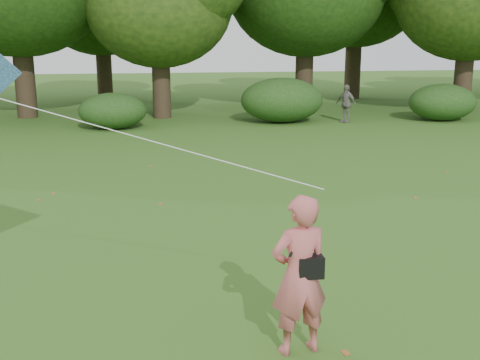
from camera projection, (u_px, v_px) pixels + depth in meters
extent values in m
plane|color=#265114|center=(345.00, 321.00, 8.05)|extent=(100.00, 100.00, 0.00)
imported|color=#C35B5D|center=(299.00, 275.00, 7.06)|extent=(0.80, 0.61, 1.97)
imported|color=slate|center=(346.00, 104.00, 25.40)|extent=(0.89, 0.97, 1.60)
cube|color=black|center=(310.00, 266.00, 7.02)|extent=(0.30, 0.20, 0.26)
cylinder|color=black|center=(301.00, 236.00, 6.90)|extent=(0.33, 0.14, 0.47)
cylinder|color=white|center=(116.00, 131.00, 6.76)|extent=(4.63, 0.95, 1.31)
cylinder|color=#3A2D1E|center=(24.00, 74.00, 26.62)|extent=(0.88, 0.88, 3.85)
cylinder|color=#3A2D1E|center=(161.00, 82.00, 26.59)|extent=(0.80, 0.80, 3.15)
ellipsoid|color=#1E3F11|center=(159.00, 4.00, 25.79)|extent=(6.40, 6.40, 5.44)
cylinder|color=#3A2D1E|center=(304.00, 72.00, 29.44)|extent=(0.86, 0.86, 3.67)
cylinder|color=#3A2D1E|center=(463.00, 76.00, 28.06)|extent=(0.83, 0.83, 3.43)
cylinder|color=#3A2D1E|center=(104.00, 69.00, 33.33)|extent=(0.84, 0.84, 3.50)
ellipsoid|color=#1E3F11|center=(100.00, 0.00, 32.44)|extent=(7.00, 7.00, 5.95)
cylinder|color=#3A2D1E|center=(353.00, 63.00, 34.28)|extent=(0.90, 0.90, 4.02)
ellipsoid|color=#264919|center=(113.00, 111.00, 23.73)|extent=(2.66, 2.09, 1.42)
ellipsoid|color=#264919|center=(282.00, 100.00, 25.44)|extent=(3.50, 2.75, 1.88)
ellipsoid|color=#264919|center=(442.00, 102.00, 25.98)|extent=(2.94, 2.31, 1.58)
cube|color=#935828|center=(53.00, 193.00, 14.37)|extent=(0.10, 0.13, 0.01)
cube|color=#935828|center=(150.00, 166.00, 17.30)|extent=(0.14, 0.14, 0.01)
cube|color=#935828|center=(415.00, 197.00, 14.02)|extent=(0.09, 0.13, 0.01)
cube|color=#935828|center=(346.00, 353.00, 7.25)|extent=(0.11, 0.14, 0.01)
cube|color=#935828|center=(39.00, 200.00, 13.81)|extent=(0.12, 0.14, 0.01)
cube|color=#935828|center=(446.00, 173.00, 16.48)|extent=(0.12, 0.08, 0.01)
cube|color=#935828|center=(161.00, 204.00, 13.50)|extent=(0.14, 0.12, 0.01)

